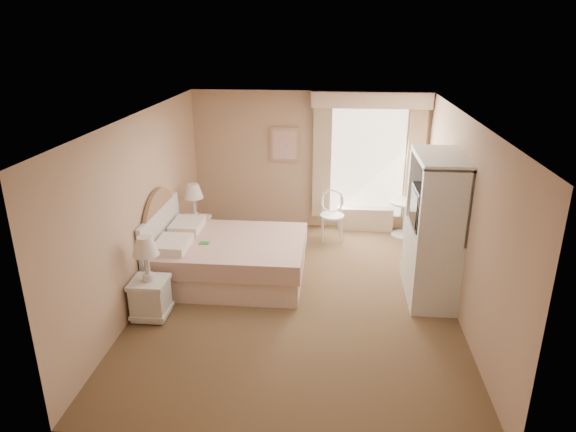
# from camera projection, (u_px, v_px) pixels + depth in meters

# --- Properties ---
(room) EXTENTS (4.21, 5.51, 2.51)m
(room) POSITION_uv_depth(u_px,v_px,m) (298.00, 212.00, 6.73)
(room) COLOR brown
(room) RESTS_ON ground
(window) EXTENTS (2.05, 0.22, 2.51)m
(window) POSITION_uv_depth(u_px,v_px,m) (368.00, 159.00, 9.08)
(window) COLOR white
(window) RESTS_ON room
(framed_art) EXTENTS (0.52, 0.04, 0.62)m
(framed_art) POSITION_uv_depth(u_px,v_px,m) (284.00, 145.00, 9.20)
(framed_art) COLOR tan
(framed_art) RESTS_ON room
(bed) EXTENTS (2.14, 1.66, 1.47)m
(bed) POSITION_uv_depth(u_px,v_px,m) (224.00, 257.00, 7.54)
(bed) COLOR #DAA78E
(bed) RESTS_ON room
(nightstand_near) EXTENTS (0.46, 0.46, 1.10)m
(nightstand_near) POSITION_uv_depth(u_px,v_px,m) (150.00, 288.00, 6.51)
(nightstand_near) COLOR silver
(nightstand_near) RESTS_ON room
(nightstand_far) EXTENTS (0.46, 0.46, 1.11)m
(nightstand_far) POSITION_uv_depth(u_px,v_px,m) (195.00, 225.00, 8.60)
(nightstand_far) COLOR silver
(nightstand_far) RESTS_ON room
(round_table) EXTENTS (0.62, 0.62, 0.66)m
(round_table) POSITION_uv_depth(u_px,v_px,m) (406.00, 213.00, 9.10)
(round_table) COLOR silver
(round_table) RESTS_ON room
(cafe_chair) EXTENTS (0.44, 0.44, 0.87)m
(cafe_chair) POSITION_uv_depth(u_px,v_px,m) (332.00, 211.00, 8.97)
(cafe_chair) COLOR silver
(cafe_chair) RESTS_ON room
(armoire) EXTENTS (0.60, 1.21, 2.01)m
(armoire) POSITION_uv_depth(u_px,v_px,m) (433.00, 240.00, 6.92)
(armoire) COLOR silver
(armoire) RESTS_ON room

